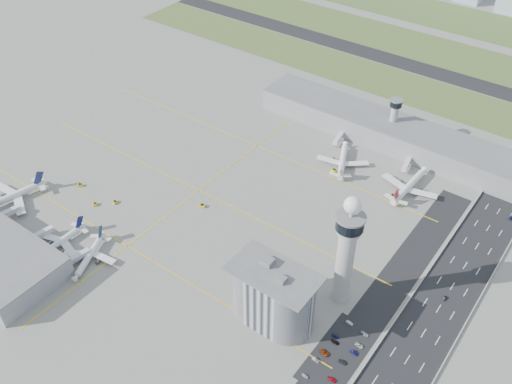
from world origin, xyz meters
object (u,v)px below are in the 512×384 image
Objects in this scene: car_lot_5 at (349,323)px; car_hw_2 at (511,218)px; car_lot_0 at (305,376)px; car_lot_3 at (335,342)px; jet_bridge_far_1 at (409,160)px; car_lot_8 at (343,362)px; jet_bridge_near_1 at (30,242)px; car_lot_7 at (332,380)px; car_lot_10 at (359,346)px; car_lot_4 at (336,336)px; car_lot_11 at (365,334)px; tug_3 at (202,205)px; airplane_far_b at (411,182)px; car_lot_9 at (354,352)px; tug_2 at (115,202)px; tug_5 at (392,196)px; tug_1 at (95,204)px; jet_bridge_near_2 at (66,266)px; car_lot_2 at (325,353)px; admin_building at (273,296)px; tug_0 at (80,185)px; control_tower at (347,247)px; airplane_far_a at (343,157)px; airplane_near_c at (88,254)px; jet_bridge_far_0 at (342,135)px; car_hw_1 at (444,298)px; tug_4 at (334,170)px; car_lot_1 at (316,360)px; secondary_tower at (394,117)px; airplane_near_b at (56,241)px.

car_lot_5 is 0.87× the size of car_hw_2.
car_lot_3 is at bearing 5.30° from car_lot_0.
jet_bridge_far_1 is 161.80m from car_lot_8.
car_lot_5 is at bearing -61.09° from jet_bridge_near_1.
car_lot_7 is at bearing 3.77° from jet_bridge_far_1.
car_lot_10 is (10.01, -8.67, -0.03)m from car_lot_5.
car_lot_8 is (9.63, -10.47, 0.01)m from car_lot_4.
car_lot_11 is at bearing -4.26° from car_lot_8.
tug_3 is at bearing 68.00° from car_lot_8.
car_lot_9 is (30.10, -125.08, -5.42)m from airplane_far_b.
car_lot_0 is at bearing 161.98° from car_lot_10.
tug_2 is 0.88× the size of tug_5.
tug_1 reaches higher than car_hw_2.
jet_bridge_near_2 is 2.97× the size of car_lot_2.
admin_building is 12.09× the size of tug_3.
tug_0 is at bearing 83.85° from car_lot_4.
jet_bridge_far_1 is 3.44× the size of car_lot_10.
control_tower is 116.69m from airplane_far_a.
jet_bridge_far_0 is (50.33, 181.48, -2.14)m from airplane_near_c.
admin_building is 12.87× the size of car_lot_0.
jet_bridge_far_1 is 3.61× the size of car_lot_9.
car_hw_1 is (167.90, 98.61, -2.30)m from jet_bridge_near_2.
airplane_far_b is at bearing 13.10° from car_lot_5.
tug_4 is at bearing 29.99° from car_lot_8.
secondary_tower is at bearing 17.01° from car_lot_1.
car_lot_1 is (18.20, -138.60, -5.47)m from airplane_far_b.
control_tower is 16.38× the size of car_lot_7.
airplane_near_c is 0.89× the size of airplane_far_a.
car_hw_2 is at bearing -14.01° from car_lot_7.
car_lot_0 is at bearing 166.21° from car_lot_11.
airplane_far_b is 126.90m from car_lot_3.
car_lot_3 is 0.99× the size of car_lot_7.
car_hw_2 is (92.81, -32.22, -18.23)m from secondary_tower.
car_lot_1 reaches higher than car_lot_0.
car_lot_4 is at bearing -122.12° from car_hw_1.
tug_3 is at bearing -6.98° from jet_bridge_near_2.
car_lot_0 is at bearing 70.41° from airplane_near_c.
secondary_tower is 36.91m from jet_bridge_far_0.
car_lot_11 is (-1.05, 7.27, 0.02)m from car_lot_10.
car_lot_11 is (91.02, -137.18, -2.27)m from jet_bridge_far_0.
car_lot_3 is (66.81, -124.14, -5.07)m from airplane_far_a.
airplane_near_c is (21.16, 3.99, -0.28)m from airplane_near_b.
tug_2 is 156.94m from car_lot_3.
secondary_tower reaches higher than car_lot_3.
tug_0 is 0.81× the size of car_lot_11.
tug_5 is at bearing 160.54° from airplane_far_b.
jet_bridge_far_0 is 2.97× the size of car_lot_2.
jet_bridge_far_0 reaches higher than car_lot_4.
jet_bridge_far_0 is (71.49, 185.47, -2.42)m from airplane_near_b.
car_lot_3 is at bearing -131.65° from tug_3.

